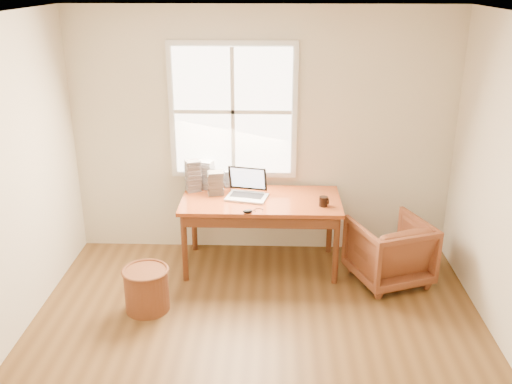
% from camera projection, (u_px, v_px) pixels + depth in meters
% --- Properties ---
extents(room_shell, '(4.04, 4.54, 2.64)m').
position_uv_depth(room_shell, '(252.00, 210.00, 4.01)').
color(room_shell, brown).
rests_on(room_shell, ground).
extents(desk, '(1.60, 0.80, 0.04)m').
position_uv_depth(desk, '(261.00, 201.00, 5.74)').
color(desk, brown).
rests_on(desk, room_shell).
extents(armchair, '(0.90, 0.91, 0.64)m').
position_uv_depth(armchair, '(389.00, 251.00, 5.61)').
color(armchair, brown).
rests_on(armchair, room_shell).
extents(wicker_stool, '(0.52, 0.52, 0.40)m').
position_uv_depth(wicker_stool, '(147.00, 290.00, 5.15)').
color(wicker_stool, brown).
rests_on(wicker_stool, room_shell).
extents(laptop, '(0.51, 0.53, 0.32)m').
position_uv_depth(laptop, '(247.00, 183.00, 5.69)').
color(laptop, '#BABEC1').
rests_on(laptop, desk).
extents(mouse, '(0.11, 0.08, 0.03)m').
position_uv_depth(mouse, '(248.00, 211.00, 5.40)').
color(mouse, black).
rests_on(mouse, desk).
extents(coffee_mug, '(0.09, 0.09, 0.10)m').
position_uv_depth(coffee_mug, '(323.00, 201.00, 5.55)').
color(coffee_mug, black).
rests_on(coffee_mug, desk).
extents(cd_stack_a, '(0.19, 0.18, 0.30)m').
position_uv_depth(cd_stack_a, '(206.00, 174.00, 5.97)').
color(cd_stack_a, silver).
rests_on(cd_stack_a, desk).
extents(cd_stack_b, '(0.18, 0.16, 0.24)m').
position_uv_depth(cd_stack_b, '(216.00, 183.00, 5.83)').
color(cd_stack_b, '#2A292F').
rests_on(cd_stack_b, desk).
extents(cd_stack_c, '(0.18, 0.17, 0.33)m').
position_uv_depth(cd_stack_c, '(193.00, 176.00, 5.90)').
color(cd_stack_c, '#9695A1').
rests_on(cd_stack_c, desk).
extents(cd_stack_d, '(0.17, 0.16, 0.18)m').
position_uv_depth(cd_stack_d, '(231.00, 178.00, 6.05)').
color(cd_stack_d, silver).
rests_on(cd_stack_d, desk).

